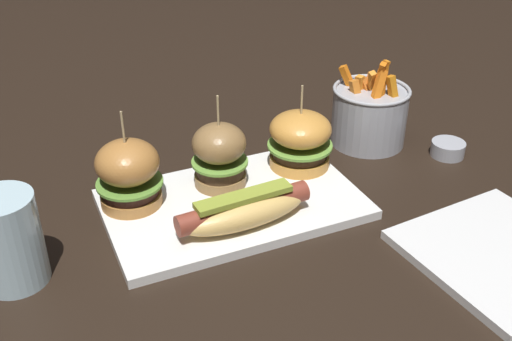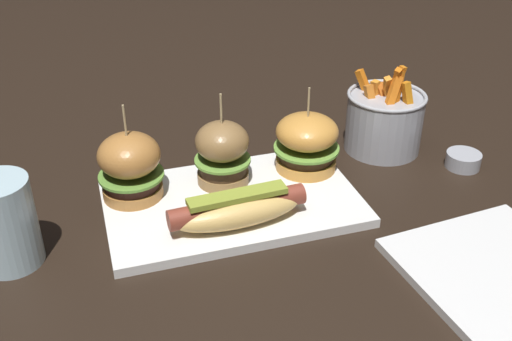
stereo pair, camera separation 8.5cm
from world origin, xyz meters
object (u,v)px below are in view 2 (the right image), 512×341
at_px(slider_left, 130,165).
at_px(water_glass, 4,223).
at_px(sauce_ramekin, 462,159).
at_px(platter_main, 232,203).
at_px(hot_dog, 238,209).
at_px(slider_right, 307,142).
at_px(slider_center, 220,153).
at_px(fries_bucket, 384,120).
at_px(side_plate, 498,272).

height_order(slider_left, water_glass, slider_left).
bearing_deg(sauce_ramekin, slider_left, 174.65).
distance_m(slider_left, water_glass, 0.18).
relative_size(slider_left, sauce_ramekin, 2.59).
distance_m(platter_main, slider_left, 0.15).
distance_m(platter_main, hot_dog, 0.07).
bearing_deg(slider_right, slider_center, -179.60).
relative_size(slider_right, fries_bucket, 0.89).
relative_size(slider_right, side_plate, 0.62).
height_order(hot_dog, water_glass, water_glass).
relative_size(slider_left, water_glass, 1.21).
xyz_separation_m(slider_center, water_glass, (-0.29, -0.08, -0.00)).
bearing_deg(slider_right, water_glass, -168.75).
xyz_separation_m(hot_dog, slider_right, (0.14, 0.11, 0.02)).
height_order(fries_bucket, sauce_ramekin, fries_bucket).
distance_m(slider_right, fries_bucket, 0.16).
bearing_deg(slider_left, sauce_ramekin, -5.35).
distance_m(fries_bucket, side_plate, 0.34).
bearing_deg(fries_bucket, sauce_ramekin, -44.38).
bearing_deg(sauce_ramekin, water_glass, -176.81).
xyz_separation_m(fries_bucket, sauce_ramekin, (0.09, -0.09, -0.04)).
xyz_separation_m(slider_left, side_plate, (0.40, -0.29, -0.06)).
relative_size(side_plate, water_glass, 1.83).
relative_size(fries_bucket, water_glass, 1.27).
height_order(side_plate, water_glass, water_glass).
bearing_deg(platter_main, sauce_ramekin, 0.44).
height_order(platter_main, slider_right, slider_right).
bearing_deg(slider_left, platter_main, -21.06).
xyz_separation_m(slider_center, fries_bucket, (0.29, 0.05, -0.01)).
relative_size(platter_main, fries_bucket, 2.40).
xyz_separation_m(hot_dog, water_glass, (-0.29, 0.02, 0.02)).
relative_size(platter_main, slider_right, 2.68).
distance_m(sauce_ramekin, side_plate, 0.27).
xyz_separation_m(platter_main, slider_left, (-0.13, 0.05, 0.06)).
bearing_deg(slider_left, slider_center, -0.78).
bearing_deg(hot_dog, slider_right, 38.11).
bearing_deg(hot_dog, platter_main, 81.97).
bearing_deg(hot_dog, side_plate, -33.46).
xyz_separation_m(slider_center, side_plate, (0.27, -0.29, -0.06)).
distance_m(platter_main, fries_bucket, 0.30).
height_order(hot_dog, slider_center, slider_center).
xyz_separation_m(slider_left, sauce_ramekin, (0.51, -0.05, -0.05)).
bearing_deg(slider_right, hot_dog, -141.89).
xyz_separation_m(slider_right, side_plate, (0.14, -0.29, -0.05)).
relative_size(slider_left, slider_center, 1.00).
relative_size(platter_main, side_plate, 1.67).
relative_size(hot_dog, slider_right, 1.42).
relative_size(hot_dog, water_glass, 1.61).
distance_m(slider_right, sauce_ramekin, 0.26).
relative_size(hot_dog, slider_center, 1.34).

